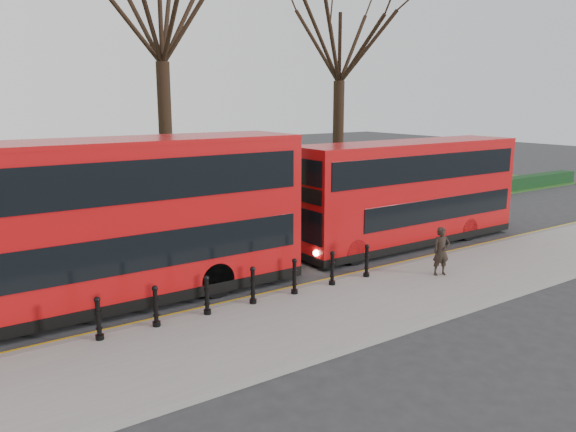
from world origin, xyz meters
TOP-DOWN VIEW (x-y plane):
  - ground at (0.00, 0.00)m, footprint 120.00×120.00m
  - pavement at (0.00, -3.00)m, footprint 60.00×4.00m
  - kerb at (0.00, -1.00)m, footprint 60.00×0.25m
  - grass_verge at (0.00, 15.00)m, footprint 60.00×18.00m
  - hedge at (0.00, 6.80)m, footprint 60.00×0.90m
  - yellow_line_outer at (0.00, -0.70)m, footprint 60.00×0.10m
  - yellow_line_inner at (0.00, -0.50)m, footprint 60.00×0.10m
  - tree_mid at (2.00, 10.00)m, footprint 8.45×8.45m
  - tree_right at (12.00, 10.00)m, footprint 7.70×7.70m
  - bollard_row at (-0.33, -1.35)m, footprint 8.53×0.15m
  - bus_lead at (-3.57, 1.19)m, footprint 11.58×2.66m
  - bus_rear at (8.34, 1.24)m, footprint 10.19×2.34m
  - pedestrian at (5.94, -2.55)m, footprint 0.66×0.54m

SIDE VIEW (x-z plane):
  - ground at x=0.00m, z-range 0.00..0.00m
  - yellow_line_outer at x=0.00m, z-range 0.00..0.01m
  - yellow_line_inner at x=0.00m, z-range 0.00..0.01m
  - grass_verge at x=0.00m, z-range 0.00..0.06m
  - pavement at x=0.00m, z-range 0.00..0.15m
  - kerb at x=0.00m, z-range -0.01..0.15m
  - hedge at x=0.00m, z-range 0.00..0.80m
  - bollard_row at x=-0.33m, z-range 0.15..1.15m
  - pedestrian at x=5.94m, z-range 0.15..1.71m
  - bus_rear at x=8.34m, z-range 0.02..4.07m
  - bus_lead at x=-3.57m, z-range 0.02..4.62m
  - tree_right at x=12.00m, z-range 2.73..14.76m
  - tree_mid at x=2.00m, z-range 3.01..16.21m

